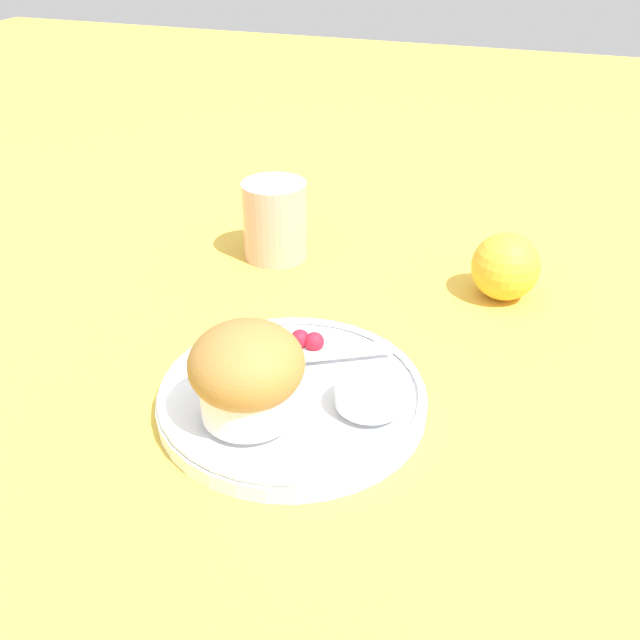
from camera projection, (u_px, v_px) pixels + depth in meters
ground_plane at (299, 394)px, 0.59m from camera, size 3.00×3.00×0.00m
plate at (294, 396)px, 0.57m from camera, size 0.22×0.22×0.02m
muffin at (247, 373)px, 0.52m from camera, size 0.09×0.09×0.08m
cream_ramekin at (370, 393)px, 0.55m from camera, size 0.05×0.05×0.02m
berry_pair at (309, 341)px, 0.61m from camera, size 0.03×0.02×0.02m
butter_knife at (302, 356)px, 0.60m from camera, size 0.14×0.09×0.00m
orange_fruit at (505, 267)px, 0.71m from camera, size 0.07×0.07×0.07m
juice_glass at (275, 220)px, 0.79m from camera, size 0.07×0.07×0.09m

